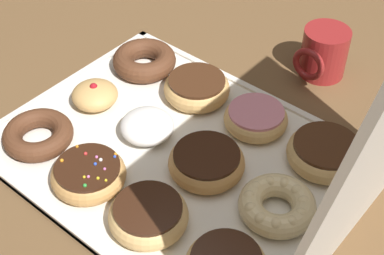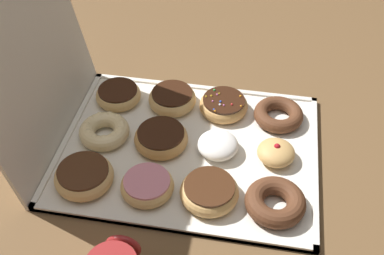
# 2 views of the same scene
# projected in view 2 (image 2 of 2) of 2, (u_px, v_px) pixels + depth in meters

# --- Properties ---
(ground_plane) EXTENTS (3.00, 3.00, 0.00)m
(ground_plane) POSITION_uv_depth(u_px,v_px,m) (189.00, 151.00, 1.05)
(ground_plane) COLOR brown
(donut_box) EXTENTS (0.43, 0.56, 0.01)m
(donut_box) POSITION_uv_depth(u_px,v_px,m) (189.00, 149.00, 1.05)
(donut_box) COLOR silver
(donut_box) RESTS_ON ground
(box_lid_open) EXTENTS (0.43, 0.09, 0.53)m
(box_lid_open) POSITION_uv_depth(u_px,v_px,m) (21.00, 35.00, 0.91)
(box_lid_open) COLOR silver
(box_lid_open) RESTS_ON ground
(chocolate_cake_ring_donut_0) EXTENTS (0.12, 0.12, 0.04)m
(chocolate_cake_ring_donut_0) POSITION_uv_depth(u_px,v_px,m) (275.00, 202.00, 0.91)
(chocolate_cake_ring_donut_0) COLOR #59331E
(chocolate_cake_ring_donut_0) RESTS_ON donut_box
(jelly_filled_donut_1) EXTENTS (0.08, 0.08, 0.05)m
(jelly_filled_donut_1) POSITION_uv_depth(u_px,v_px,m) (276.00, 153.00, 1.00)
(jelly_filled_donut_1) COLOR tan
(jelly_filled_donut_1) RESTS_ON donut_box
(chocolate_cake_ring_donut_2) EXTENTS (0.12, 0.12, 0.03)m
(chocolate_cake_ring_donut_2) POSITION_uv_depth(u_px,v_px,m) (278.00, 115.00, 1.10)
(chocolate_cake_ring_donut_2) COLOR #59331E
(chocolate_cake_ring_donut_2) RESTS_ON donut_box
(chocolate_frosted_donut_3) EXTENTS (0.12, 0.12, 0.04)m
(chocolate_frosted_donut_3) POSITION_uv_depth(u_px,v_px,m) (209.00, 192.00, 0.93)
(chocolate_frosted_donut_3) COLOR tan
(chocolate_frosted_donut_3) RESTS_ON donut_box
(powdered_filled_donut_4) EXTENTS (0.09, 0.09, 0.04)m
(powdered_filled_donut_4) POSITION_uv_depth(u_px,v_px,m) (218.00, 144.00, 1.02)
(powdered_filled_donut_4) COLOR white
(powdered_filled_donut_4) RESTS_ON donut_box
(sprinkle_donut_5) EXTENTS (0.11, 0.11, 0.04)m
(sprinkle_donut_5) POSITION_uv_depth(u_px,v_px,m) (224.00, 105.00, 1.12)
(sprinkle_donut_5) COLOR tan
(sprinkle_donut_5) RESTS_ON donut_box
(pink_frosted_donut_6) EXTENTS (0.11, 0.11, 0.04)m
(pink_frosted_donut_6) POSITION_uv_depth(u_px,v_px,m) (147.00, 185.00, 0.94)
(pink_frosted_donut_6) COLOR #E5B770
(pink_frosted_donut_6) RESTS_ON donut_box
(chocolate_frosted_donut_7) EXTENTS (0.12, 0.12, 0.04)m
(chocolate_frosted_donut_7) POSITION_uv_depth(u_px,v_px,m) (161.00, 137.00, 1.04)
(chocolate_frosted_donut_7) COLOR tan
(chocolate_frosted_donut_7) RESTS_ON donut_box
(chocolate_frosted_donut_8) EXTENTS (0.11, 0.11, 0.04)m
(chocolate_frosted_donut_8) POSITION_uv_depth(u_px,v_px,m) (172.00, 98.00, 1.13)
(chocolate_frosted_donut_8) COLOR #E5B770
(chocolate_frosted_donut_8) RESTS_ON donut_box
(chocolate_frosted_donut_9) EXTENTS (0.12, 0.12, 0.04)m
(chocolate_frosted_donut_9) POSITION_uv_depth(u_px,v_px,m) (84.00, 176.00, 0.96)
(chocolate_frosted_donut_9) COLOR #E5B770
(chocolate_frosted_donut_9) RESTS_ON donut_box
(cruller_donut_10) EXTENTS (0.11, 0.11, 0.04)m
(cruller_donut_10) POSITION_uv_depth(u_px,v_px,m) (105.00, 130.00, 1.06)
(cruller_donut_10) COLOR beige
(cruller_donut_10) RESTS_ON donut_box
(chocolate_frosted_donut_11) EXTENTS (0.11, 0.11, 0.04)m
(chocolate_frosted_donut_11) POSITION_uv_depth(u_px,v_px,m) (118.00, 95.00, 1.14)
(chocolate_frosted_donut_11) COLOR #E5B770
(chocolate_frosted_donut_11) RESTS_ON donut_box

